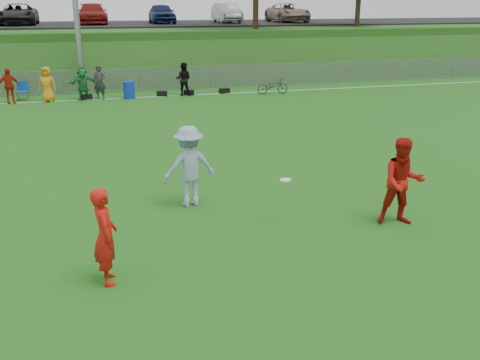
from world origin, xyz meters
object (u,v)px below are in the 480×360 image
object	(u,v)px
frisbee	(286,180)
recycling_bin	(129,90)
player_red_left	(105,236)
player_blue	(189,166)
player_red_center	(403,182)
bicycle	(273,86)

from	to	relation	value
frisbee	recycling_bin	world-z (taller)	frisbee
frisbee	recycling_bin	bearing A→B (deg)	96.58
player_red_left	player_blue	bearing A→B (deg)	-36.56
player_red_left	player_blue	xyz separation A→B (m)	(2.08, 3.30, 0.10)
player_red_left	player_blue	distance (m)	3.90
player_blue	recycling_bin	world-z (taller)	player_blue
player_blue	frisbee	xyz separation A→B (m)	(1.79, -1.73, 0.05)
player_red_center	player_blue	bearing A→B (deg)	166.65
player_red_left	recycling_bin	world-z (taller)	player_red_left
frisbee	player_red_left	bearing A→B (deg)	-157.89
player_red_left	player_red_center	bearing A→B (deg)	-86.04
recycling_bin	frisbee	bearing A→B (deg)	-83.42
player_red_center	player_blue	distance (m)	4.87
player_red_left	frisbee	world-z (taller)	player_red_left
player_blue	bicycle	xyz separation A→B (m)	(7.24, 14.91, -0.54)
player_red_center	frisbee	size ratio (longest dim) A/B	7.94
player_blue	frisbee	bearing A→B (deg)	129.18
frisbee	recycling_bin	distance (m)	17.41
frisbee	bicycle	bearing A→B (deg)	71.86
player_red_center	bicycle	bearing A→B (deg)	96.00
player_red_left	frisbee	distance (m)	4.18
player_red_center	frisbee	distance (m)	2.55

